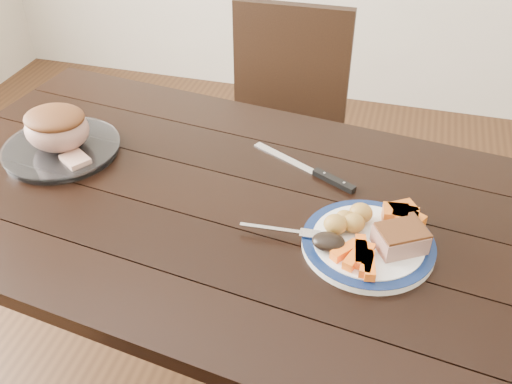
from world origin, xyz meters
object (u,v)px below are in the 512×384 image
(pork_slice, at_px, (400,239))
(carving_knife, at_px, (321,175))
(roast_joint, at_px, (57,129))
(serving_platter, at_px, (62,150))
(dining_table, at_px, (227,228))
(dinner_plate, at_px, (368,244))
(fork, at_px, (286,231))
(chair_far, at_px, (283,126))

(pork_slice, bearing_deg, carving_knife, 131.57)
(pork_slice, xyz_separation_m, roast_joint, (-0.89, 0.16, 0.03))
(carving_knife, bearing_deg, serving_platter, -146.24)
(dining_table, distance_m, dinner_plate, 0.37)
(serving_platter, relative_size, fork, 1.67)
(chair_far, distance_m, dinner_plate, 0.93)
(chair_far, xyz_separation_m, serving_platter, (-0.45, -0.67, 0.23))
(chair_far, bearing_deg, serving_platter, 54.95)
(dining_table, xyz_separation_m, dinner_plate, (0.35, -0.08, 0.10))
(chair_far, distance_m, fork, 0.89)
(dinner_plate, relative_size, carving_knife, 0.97)
(dinner_plate, relative_size, pork_slice, 2.91)
(dining_table, xyz_separation_m, fork, (0.17, -0.10, 0.11))
(dining_table, relative_size, roast_joint, 10.06)
(carving_knife, bearing_deg, dinner_plate, -30.49)
(fork, distance_m, roast_joint, 0.67)
(serving_platter, bearing_deg, dining_table, -8.47)
(chair_far, xyz_separation_m, fork, (0.20, -0.84, 0.25))
(chair_far, bearing_deg, roast_joint, 54.95)
(fork, relative_size, carving_knife, 0.61)
(dinner_plate, bearing_deg, serving_platter, 169.70)
(dining_table, bearing_deg, chair_far, 92.39)
(dining_table, relative_size, pork_slice, 17.42)
(fork, relative_size, roast_joint, 1.06)
(pork_slice, bearing_deg, fork, -176.57)
(dining_table, bearing_deg, dinner_plate, -12.82)
(chair_far, distance_m, pork_slice, 0.97)
(dining_table, xyz_separation_m, chair_far, (-0.03, 0.74, -0.13))
(dinner_plate, xyz_separation_m, fork, (-0.18, -0.02, 0.01))
(roast_joint, distance_m, carving_knife, 0.69)
(dinner_plate, relative_size, roast_joint, 1.68)
(fork, bearing_deg, chair_far, 99.65)
(roast_joint, bearing_deg, dinner_plate, -10.30)
(fork, height_order, carving_knife, fork)
(dinner_plate, bearing_deg, dining_table, 167.18)
(dinner_plate, height_order, fork, fork)
(chair_far, relative_size, carving_knife, 3.16)
(dining_table, height_order, serving_platter, serving_platter)
(pork_slice, bearing_deg, dining_table, 168.40)
(dinner_plate, xyz_separation_m, carving_knife, (-0.14, 0.23, -0.00))
(dining_table, bearing_deg, roast_joint, 171.53)
(dining_table, relative_size, carving_knife, 5.78)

